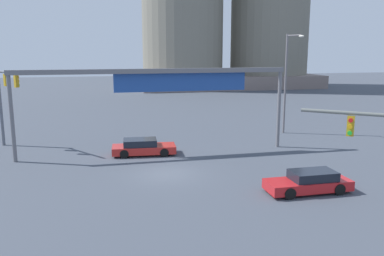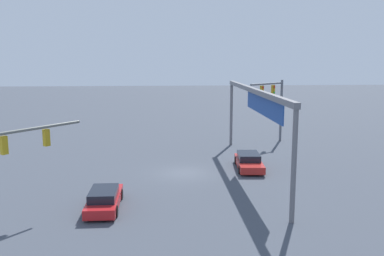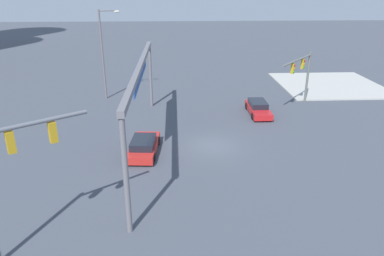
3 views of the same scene
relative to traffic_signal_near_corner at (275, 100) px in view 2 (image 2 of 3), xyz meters
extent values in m
plane|color=#424853|center=(11.33, -9.91, -4.39)|extent=(199.49, 199.49, 0.00)
cylinder|color=slate|center=(-0.63, 0.86, -1.18)|extent=(0.25, 0.25, 6.43)
cylinder|color=slate|center=(0.78, -1.08, 1.72)|extent=(2.97, 3.99, 0.19)
cube|color=#B88B19|center=(0.20, -0.28, 1.10)|extent=(0.40, 0.41, 0.95)
cylinder|color=red|center=(0.33, -0.19, 1.39)|extent=(0.17, 0.20, 0.20)
cylinder|color=orange|center=(0.33, -0.19, 1.09)|extent=(0.17, 0.20, 0.20)
cylinder|color=green|center=(0.33, -0.19, 0.79)|extent=(0.17, 0.20, 0.20)
cube|color=#B88B19|center=(1.23, -1.70, 1.10)|extent=(0.40, 0.41, 0.95)
cylinder|color=red|center=(1.36, -1.60, 1.39)|extent=(0.17, 0.20, 0.20)
cylinder|color=orange|center=(1.36, -1.60, 1.09)|extent=(0.17, 0.20, 0.20)
cylinder|color=green|center=(1.36, -1.60, 0.79)|extent=(0.17, 0.20, 0.20)
cylinder|color=slate|center=(19.56, -18.73, 0.53)|extent=(5.31, 4.39, 0.18)
cube|color=#B4921A|center=(20.70, -19.66, -0.08)|extent=(0.41, 0.40, 0.95)
cylinder|color=red|center=(20.60, -19.79, 0.21)|extent=(0.19, 0.17, 0.20)
cylinder|color=orange|center=(20.60, -19.79, -0.09)|extent=(0.19, 0.17, 0.20)
cylinder|color=green|center=(20.60, -19.79, -0.39)|extent=(0.19, 0.17, 0.20)
cube|color=#B4921A|center=(18.75, -18.07, -0.08)|extent=(0.41, 0.40, 0.95)
cylinder|color=red|center=(18.65, -18.19, 0.21)|extent=(0.19, 0.17, 0.20)
cylinder|color=orange|center=(18.65, -18.19, -0.09)|extent=(0.19, 0.17, 0.20)
cylinder|color=green|center=(18.65, -18.19, -0.39)|extent=(0.19, 0.17, 0.20)
cylinder|color=slate|center=(1.30, -4.74, -1.34)|extent=(0.28, 0.28, 6.11)
cylinder|color=slate|center=(21.37, -4.74, -1.34)|extent=(0.28, 0.28, 6.11)
cube|color=slate|center=(11.33, -4.74, 1.89)|extent=(20.46, 0.35, 0.35)
cube|color=#204693|center=(13.40, -4.53, 1.14)|extent=(10.10, 0.08, 1.60)
cube|color=red|center=(10.43, -4.79, -3.95)|extent=(4.86, 2.19, 0.55)
cube|color=black|center=(10.15, -4.77, -3.43)|extent=(2.57, 1.80, 0.50)
cylinder|color=black|center=(11.96, -4.04, -4.07)|extent=(0.65, 0.27, 0.64)
cylinder|color=black|center=(11.83, -5.76, -4.07)|extent=(0.65, 0.27, 0.64)
cylinder|color=black|center=(9.03, -3.82, -4.07)|extent=(0.65, 0.27, 0.64)
cylinder|color=black|center=(8.91, -5.55, -4.07)|extent=(0.65, 0.27, 0.64)
cube|color=red|center=(18.44, -15.03, -3.95)|extent=(4.74, 1.72, 0.55)
cube|color=black|center=(18.73, -15.03, -3.43)|extent=(2.47, 1.52, 0.50)
cylinder|color=black|center=(16.97, -15.83, -4.07)|extent=(0.64, 0.22, 0.64)
cylinder|color=black|center=(16.97, -14.23, -4.07)|extent=(0.64, 0.22, 0.64)
cylinder|color=black|center=(19.91, -15.83, -4.07)|extent=(0.64, 0.22, 0.64)
cylinder|color=black|center=(19.91, -14.23, -4.07)|extent=(0.64, 0.22, 0.64)
camera|label=1|loc=(7.38, -34.41, 3.43)|focal=37.61mm
camera|label=2|loc=(42.11, -11.57, 4.34)|focal=39.01mm
camera|label=3|loc=(-13.80, -7.14, 7.21)|focal=33.78mm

